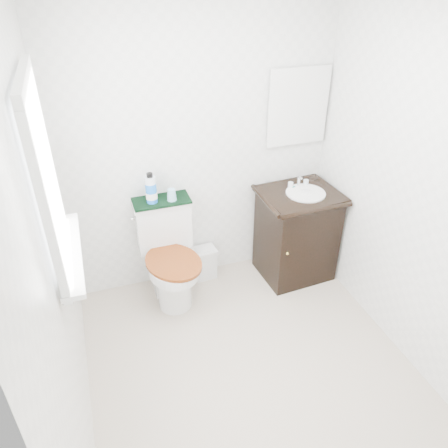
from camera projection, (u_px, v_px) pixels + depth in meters
floor at (252, 368)px, 3.08m from camera, size 2.40×2.40×0.00m
wall_back at (200, 148)px, 3.41m from camera, size 2.40×0.00×2.40m
wall_front at (395, 402)px, 1.48m from camera, size 2.40×0.00×2.40m
wall_left at (53, 263)px, 2.15m from camera, size 0.00×2.40×2.40m
wall_right at (420, 195)px, 2.75m from camera, size 0.00×2.40×2.40m
window at (44, 177)px, 2.17m from camera, size 0.02×0.70×0.90m
mirror at (298, 107)px, 3.48m from camera, size 0.50×0.02×0.60m
toilet at (169, 259)px, 3.57m from camera, size 0.51×0.69×0.84m
vanity at (297, 232)px, 3.79m from camera, size 0.66×0.57×0.92m
trash_bin at (205, 263)px, 3.88m from camera, size 0.22×0.18×0.30m
towel at (161, 201)px, 3.41m from camera, size 0.45×0.22×0.02m
mouthwash_bottle at (151, 189)px, 3.32m from camera, size 0.08×0.08×0.24m
cup at (172, 195)px, 3.38m from camera, size 0.07×0.07×0.09m
soap_bar at (293, 187)px, 3.65m from camera, size 0.06×0.04×0.02m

